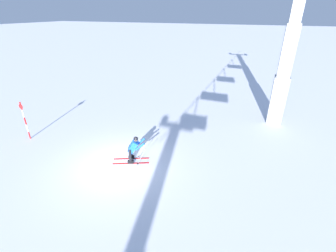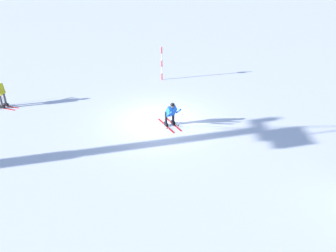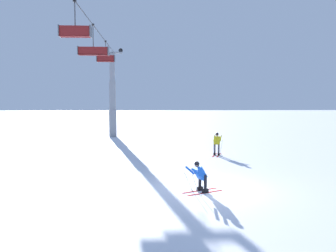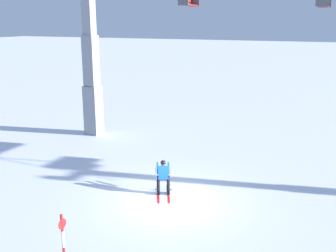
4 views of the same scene
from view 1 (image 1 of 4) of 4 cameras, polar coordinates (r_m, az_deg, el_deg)
ground_plane at (r=11.73m, az=-12.12°, el=-9.13°), size 260.00×260.00×0.00m
skier_carving_main at (r=11.46m, az=-8.34°, el=-5.19°), size 1.24×1.80×1.47m
lift_tower_near at (r=16.18m, az=26.57°, el=13.83°), size 0.89×2.99×9.59m
trail_marker_pole at (r=15.36m, az=-31.23°, el=1.35°), size 0.07×0.28×2.23m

